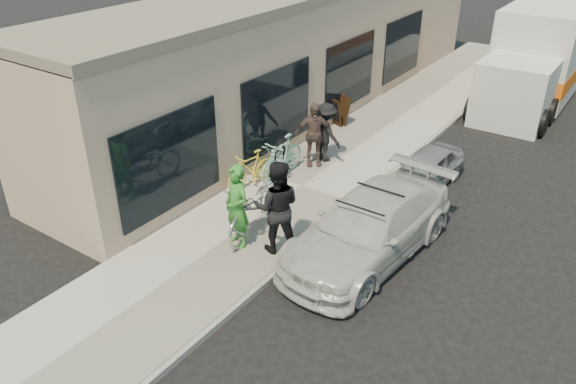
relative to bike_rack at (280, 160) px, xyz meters
The scene contains 17 objects.
ground 4.18m from the bike_rack, 48.16° to the right, with size 120.00×120.00×0.00m, color black.
sidewalk 0.95m from the bike_rack, ahead, with size 3.00×34.00×0.15m, color #ABA59A.
curb 2.38m from the bike_rack, ahead, with size 0.12×34.00×0.13m, color gray.
storefront 5.70m from the bike_rack, 116.84° to the left, with size 3.60×20.00×4.22m.
bike_rack is the anchor object (origin of this frame).
sandwich_board 4.08m from the bike_rack, 98.35° to the left, with size 0.71×0.71×0.90m.
sedan_white 3.81m from the bike_rack, 25.21° to the right, with size 2.32×4.85×1.40m.
sedan_silver 3.78m from the bike_rack, 31.31° to the left, with size 1.15×2.86×0.97m, color #929297.
moving_truck 11.00m from the bike_rack, 69.99° to the left, with size 2.59×6.72×3.29m.
tandem_bike 2.64m from the bike_rack, 65.33° to the right, with size 0.80×2.30×1.21m, color #B7B7B9.
woman_rider 3.27m from the bike_rack, 70.19° to the right, with size 0.67×0.44×1.85m, color #34872D.
man_standing 3.35m from the bike_rack, 55.33° to the right, with size 0.99×0.77×2.03m, color black.
cruiser_bike_a 0.09m from the bike_rack, 62.96° to the left, with size 0.52×1.82×1.10m, color #7EBCAD.
cruiser_bike_b 0.30m from the bike_rack, 127.32° to the left, with size 0.60×1.71×0.90m, color #7EBCAD.
cruiser_bike_c 0.85m from the bike_rack, 112.96° to the right, with size 0.43×1.52×0.91m, color yellow.
bystander_a 1.66m from the bike_rack, 74.63° to the left, with size 1.07×0.61×1.65m, color black.
bystander_b 1.24m from the bike_rack, 74.81° to the left, with size 1.04×0.43×1.77m, color #513E39.
Camera 1 is at (4.92, -7.60, 6.95)m, focal length 35.00 mm.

